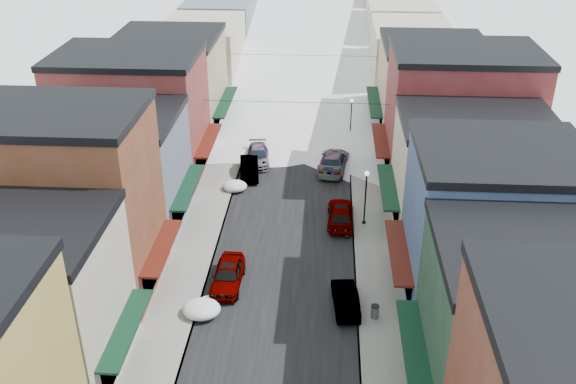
# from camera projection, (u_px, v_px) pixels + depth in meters

# --- Properties ---
(road) EXTENTS (10.00, 160.00, 0.01)m
(road) POSITION_uv_depth(u_px,v_px,m) (304.00, 94.00, 77.19)
(road) COLOR black
(road) RESTS_ON ground
(sidewalk_left) EXTENTS (3.20, 160.00, 0.15)m
(sidewalk_left) POSITION_uv_depth(u_px,v_px,m) (250.00, 93.00, 77.53)
(sidewalk_left) COLOR gray
(sidewalk_left) RESTS_ON ground
(sidewalk_right) EXTENTS (3.20, 160.00, 0.15)m
(sidewalk_right) POSITION_uv_depth(u_px,v_px,m) (359.00, 95.00, 76.79)
(sidewalk_right) COLOR gray
(sidewalk_right) RESTS_ON ground
(curb_left) EXTENTS (0.10, 160.00, 0.15)m
(curb_left) POSITION_uv_depth(u_px,v_px,m) (262.00, 93.00, 77.44)
(curb_left) COLOR slate
(curb_left) RESTS_ON ground
(curb_right) EXTENTS (0.10, 160.00, 0.15)m
(curb_right) POSITION_uv_depth(u_px,v_px,m) (346.00, 95.00, 76.87)
(curb_right) COLOR slate
(curb_right) RESTS_ON ground
(bldg_l_cream) EXTENTS (11.30, 8.20, 9.50)m
(bldg_l_cream) POSITION_uv_depth(u_px,v_px,m) (18.00, 301.00, 33.78)
(bldg_l_cream) COLOR #C0B49B
(bldg_l_cream) RESTS_ON ground
(bldg_l_brick_near) EXTENTS (12.30, 8.20, 12.50)m
(bldg_l_brick_near) POSITION_uv_depth(u_px,v_px,m) (61.00, 203.00, 40.18)
(bldg_l_brick_near) COLOR brown
(bldg_l_brick_near) RESTS_ON ground
(bldg_l_grayblue) EXTENTS (11.30, 9.20, 9.00)m
(bldg_l_grayblue) POSITION_uv_depth(u_px,v_px,m) (114.00, 169.00, 48.47)
(bldg_l_grayblue) COLOR slate
(bldg_l_grayblue) RESTS_ON ground
(bldg_l_brick_far) EXTENTS (13.30, 9.20, 11.00)m
(bldg_l_brick_far) POSITION_uv_depth(u_px,v_px,m) (132.00, 114.00, 56.00)
(bldg_l_brick_far) COLOR maroon
(bldg_l_brick_far) RESTS_ON ground
(bldg_l_tan) EXTENTS (11.30, 11.20, 10.00)m
(bldg_l_tan) POSITION_uv_depth(u_px,v_px,m) (170.00, 84.00, 65.00)
(bldg_l_tan) COLOR tan
(bldg_l_tan) RESTS_ON ground
(bldg_r_green) EXTENTS (11.30, 9.20, 9.50)m
(bldg_r_green) POSITION_uv_depth(u_px,v_px,m) (530.00, 328.00, 31.86)
(bldg_r_green) COLOR #1C3A2A
(bldg_r_green) RESTS_ON ground
(bldg_r_blue) EXTENTS (11.30, 9.20, 10.50)m
(bldg_r_blue) POSITION_uv_depth(u_px,v_px,m) (492.00, 226.00, 39.57)
(bldg_r_blue) COLOR #364D7A
(bldg_r_blue) RESTS_ON ground
(bldg_r_cream) EXTENTS (12.30, 9.20, 9.00)m
(bldg_r_cream) POSITION_uv_depth(u_px,v_px,m) (471.00, 173.00, 47.84)
(bldg_r_cream) COLOR beige
(bldg_r_cream) RESTS_ON ground
(bldg_r_brick_far) EXTENTS (13.30, 9.20, 11.50)m
(bldg_r_brick_far) POSITION_uv_depth(u_px,v_px,m) (459.00, 115.00, 55.17)
(bldg_r_brick_far) COLOR maroon
(bldg_r_brick_far) RESTS_ON ground
(bldg_r_tan) EXTENTS (11.30, 11.20, 9.50)m
(bldg_r_tan) POSITION_uv_depth(u_px,v_px,m) (431.00, 88.00, 64.52)
(bldg_r_tan) COLOR tan
(bldg_r_tan) RESTS_ON ground
(distant_blocks) EXTENTS (34.00, 55.00, 8.00)m
(distant_blocks) POSITION_uv_depth(u_px,v_px,m) (311.00, 18.00, 95.63)
(distant_blocks) COLOR gray
(distant_blocks) RESTS_ON ground
(overhead_cables) EXTENTS (16.40, 15.04, 0.04)m
(overhead_cables) POSITION_uv_depth(u_px,v_px,m) (300.00, 76.00, 63.27)
(overhead_cables) COLOR black
(overhead_cables) RESTS_ON ground
(car_silver_sedan) EXTENTS (2.01, 4.81, 1.62)m
(car_silver_sedan) POSITION_uv_depth(u_px,v_px,m) (228.00, 275.00, 42.69)
(car_silver_sedan) COLOR #A9ADB2
(car_silver_sedan) RESTS_ON ground
(car_dark_hatch) EXTENTS (2.20, 4.73, 1.50)m
(car_dark_hatch) POSITION_uv_depth(u_px,v_px,m) (249.00, 168.00, 57.35)
(car_dark_hatch) COLOR black
(car_dark_hatch) RESTS_ON ground
(car_silver_wagon) EXTENTS (2.60, 5.12, 1.42)m
(car_silver_wagon) POSITION_uv_depth(u_px,v_px,m) (258.00, 156.00, 59.80)
(car_silver_wagon) COLOR #A5A9AE
(car_silver_wagon) RESTS_ON ground
(car_green_sedan) EXTENTS (1.89, 4.37, 1.40)m
(car_green_sedan) POSITION_uv_depth(u_px,v_px,m) (346.00, 299.00, 40.57)
(car_green_sedan) COLOR black
(car_green_sedan) RESTS_ON ground
(car_gray_suv) EXTENTS (2.05, 5.00, 1.70)m
(car_gray_suv) POSITION_uv_depth(u_px,v_px,m) (340.00, 214.00, 49.88)
(car_gray_suv) COLOR gray
(car_gray_suv) RESTS_ON ground
(car_black_sedan) EXTENTS (3.18, 6.19, 1.72)m
(car_black_sedan) POSITION_uv_depth(u_px,v_px,m) (333.00, 161.00, 58.40)
(car_black_sedan) COLOR black
(car_black_sedan) RESTS_ON ground
(car_lane_silver) EXTENTS (2.00, 4.49, 1.50)m
(car_lane_silver) POSITION_uv_depth(u_px,v_px,m) (283.00, 104.00, 71.90)
(car_lane_silver) COLOR gray
(car_lane_silver) RESTS_ON ground
(car_lane_white) EXTENTS (2.66, 5.63, 1.56)m
(car_lane_white) POSITION_uv_depth(u_px,v_px,m) (312.00, 79.00, 80.08)
(car_lane_white) COLOR silver
(car_lane_white) RESTS_ON ground
(trash_can) EXTENTS (0.52, 0.52, 0.89)m
(trash_can) POSITION_uv_depth(u_px,v_px,m) (375.00, 311.00, 39.59)
(trash_can) COLOR #5D6062
(trash_can) RESTS_ON sidewalk_right
(streetlamp_near) EXTENTS (0.37, 0.37, 4.50)m
(streetlamp_near) POSITION_uv_depth(u_px,v_px,m) (366.00, 191.00, 48.65)
(streetlamp_near) COLOR black
(streetlamp_near) RESTS_ON sidewalk_right
(streetlamp_far) EXTENTS (0.35, 0.35, 4.22)m
(streetlamp_far) POSITION_uv_depth(u_px,v_px,m) (351.00, 114.00, 63.59)
(streetlamp_far) COLOR black
(streetlamp_far) RESTS_ON sidewalk_right
(snow_pile_mid) EXTENTS (2.41, 2.68, 1.02)m
(snow_pile_mid) POSITION_uv_depth(u_px,v_px,m) (202.00, 308.00, 40.04)
(snow_pile_mid) COLOR white
(snow_pile_mid) RESTS_ON ground
(snow_pile_far) EXTENTS (2.08, 2.48, 0.88)m
(snow_pile_far) POSITION_uv_depth(u_px,v_px,m) (235.00, 186.00, 55.00)
(snow_pile_far) COLOR white
(snow_pile_far) RESTS_ON ground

